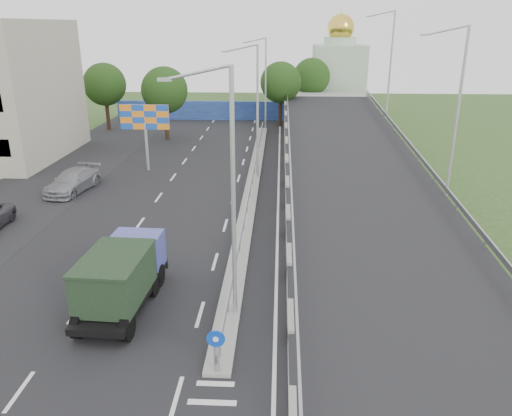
# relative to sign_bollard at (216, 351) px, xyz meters

# --- Properties ---
(road_surface) EXTENTS (26.00, 90.00, 0.04)m
(road_surface) POSITION_rel_sign_bollard_xyz_m (-3.00, 17.83, -1.03)
(road_surface) COLOR black
(road_surface) RESTS_ON ground
(parking_strip) EXTENTS (8.00, 90.00, 0.05)m
(parking_strip) POSITION_rel_sign_bollard_xyz_m (-16.00, 17.83, -1.03)
(parking_strip) COLOR black
(parking_strip) RESTS_ON ground
(median) EXTENTS (1.00, 44.00, 0.20)m
(median) POSITION_rel_sign_bollard_xyz_m (0.00, 21.83, -0.93)
(median) COLOR gray
(median) RESTS_ON ground
(overpass_ramp) EXTENTS (10.00, 50.00, 3.50)m
(overpass_ramp) POSITION_rel_sign_bollard_xyz_m (7.50, 21.83, 0.72)
(overpass_ramp) COLOR gray
(overpass_ramp) RESTS_ON ground
(median_guardrail) EXTENTS (0.09, 44.00, 0.71)m
(median_guardrail) POSITION_rel_sign_bollard_xyz_m (0.00, 21.83, -0.28)
(median_guardrail) COLOR gray
(median_guardrail) RESTS_ON median
(sign_bollard) EXTENTS (0.64, 0.23, 1.67)m
(sign_bollard) POSITION_rel_sign_bollard_xyz_m (0.00, 0.00, 0.00)
(sign_bollard) COLOR black
(sign_bollard) RESTS_ON median
(lamp_post_near) EXTENTS (2.74, 0.18, 10.08)m
(lamp_post_near) POSITION_rel_sign_bollard_xyz_m (0.11, 3.83, 4.77)
(lamp_post_near) COLOR #B2B5B7
(lamp_post_near) RESTS_ON median
(lamp_post_mid) EXTENTS (2.74, 0.18, 10.08)m
(lamp_post_mid) POSITION_rel_sign_bollard_xyz_m (0.11, 23.83, 4.77)
(lamp_post_mid) COLOR #B2B5B7
(lamp_post_mid) RESTS_ON median
(lamp_post_far) EXTENTS (2.74, 0.18, 10.08)m
(lamp_post_far) POSITION_rel_sign_bollard_xyz_m (0.11, 43.83, 4.77)
(lamp_post_far) COLOR #B2B5B7
(lamp_post_far) RESTS_ON median
(blue_wall) EXTENTS (30.00, 0.50, 2.40)m
(blue_wall) POSITION_rel_sign_bollard_xyz_m (-4.00, 49.83, 0.17)
(blue_wall) COLOR navy
(blue_wall) RESTS_ON ground
(church) EXTENTS (7.00, 7.00, 13.80)m
(church) POSITION_rel_sign_bollard_xyz_m (10.00, 57.83, 4.28)
(church) COLOR #B2CCAD
(church) RESTS_ON ground
(billboard) EXTENTS (4.00, 0.24, 5.50)m
(billboard) POSITION_rel_sign_bollard_xyz_m (-9.00, 25.83, 3.15)
(billboard) COLOR #B2B5B7
(billboard) RESTS_ON ground
(tree_left_mid) EXTENTS (4.80, 4.80, 7.60)m
(tree_left_mid) POSITION_rel_sign_bollard_xyz_m (-10.00, 37.83, 4.14)
(tree_left_mid) COLOR black
(tree_left_mid) RESTS_ON ground
(tree_median_far) EXTENTS (4.80, 4.80, 7.60)m
(tree_median_far) POSITION_rel_sign_bollard_xyz_m (2.00, 45.83, 4.14)
(tree_median_far) COLOR black
(tree_median_far) RESTS_ON ground
(tree_left_far) EXTENTS (4.80, 4.80, 7.60)m
(tree_left_far) POSITION_rel_sign_bollard_xyz_m (-18.00, 42.83, 4.14)
(tree_left_far) COLOR black
(tree_left_far) RESTS_ON ground
(tree_ramp_far) EXTENTS (4.80, 4.80, 7.60)m
(tree_ramp_far) POSITION_rel_sign_bollard_xyz_m (6.00, 52.83, 4.14)
(tree_ramp_far) COLOR black
(tree_ramp_far) RESTS_ON ground
(dump_truck) EXTENTS (2.63, 6.33, 2.74)m
(dump_truck) POSITION_rel_sign_bollard_xyz_m (-4.58, 4.42, 0.49)
(dump_truck) COLOR black
(dump_truck) RESTS_ON ground
(parked_car_d) EXTENTS (3.06, 5.72, 1.58)m
(parked_car_d) POSITION_rel_sign_bollard_xyz_m (-13.09, 19.98, -0.24)
(parked_car_d) COLOR gray
(parked_car_d) RESTS_ON ground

